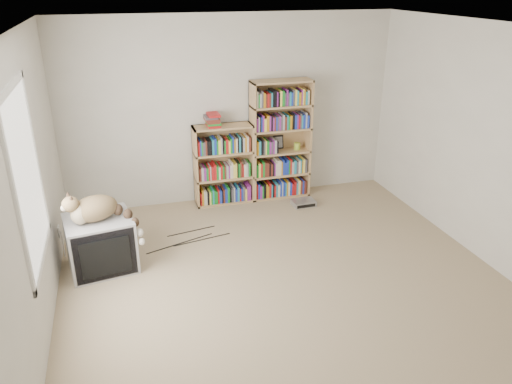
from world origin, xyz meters
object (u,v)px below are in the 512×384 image
object	(u,v)px
crt_tv	(101,243)
bookcase_tall	(280,142)
dvd_player	(304,203)
cat	(101,212)
bookcase_short	(223,167)

from	to	relation	value
crt_tv	bookcase_tall	xyz separation A→B (m)	(2.45, 1.34, 0.50)
crt_tv	dvd_player	size ratio (longest dim) A/B	2.44
crt_tv	cat	xyz separation A→B (m)	(0.05, -0.06, 0.39)
crt_tv	bookcase_short	size ratio (longest dim) A/B	0.69
bookcase_tall	bookcase_short	world-z (taller)	bookcase_tall
dvd_player	bookcase_short	bearing A→B (deg)	154.60
bookcase_short	dvd_player	distance (m)	1.21
cat	bookcase_tall	distance (m)	2.78
bookcase_tall	bookcase_short	distance (m)	0.86
cat	bookcase_short	xyz separation A→B (m)	(1.59, 1.40, -0.18)
bookcase_short	dvd_player	size ratio (longest dim) A/B	3.54
cat	bookcase_tall	world-z (taller)	bookcase_tall
bookcase_tall	bookcase_short	size ratio (longest dim) A/B	1.51
cat	bookcase_short	bearing A→B (deg)	20.51
crt_tv	dvd_player	xyz separation A→B (m)	(2.66, 0.90, -0.25)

